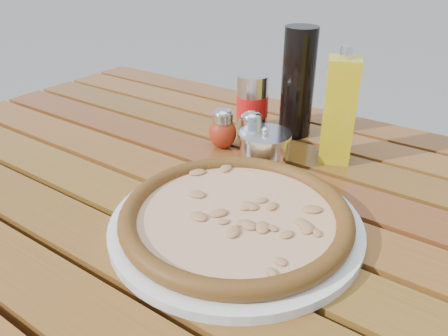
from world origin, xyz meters
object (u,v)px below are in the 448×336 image
Objects in this scene: table at (217,226)px; parmesan_tin at (264,147)px; pizza at (236,215)px; pepper_shaker at (223,129)px; plate at (236,224)px; oregano_shaker at (251,132)px; dark_bottle at (298,83)px; soda_can at (252,103)px; olive_oil_cruet at (339,110)px.

parmesan_tin is (0.02, 0.13, 0.11)m from table.
table is 0.15m from pizza.
pepper_shaker reaches higher than pizza.
table is at bearing -96.87° from parmesan_tin.
plate is 2.91× the size of parmesan_tin.
pepper_shaker is 1.00× the size of oregano_shaker.
plate is 0.38m from dark_bottle.
dark_bottle is (0.03, 0.12, 0.07)m from oregano_shaker.
pizza is at bearing -70.64° from parmesan_tin.
soda_can reaches higher than table.
soda_can is (-0.00, 0.11, 0.02)m from pepper_shaker.
olive_oil_cruet is (0.03, 0.29, 0.09)m from plate.
olive_oil_cruet is at bearing 84.31° from plate.
pepper_shaker is 0.06m from oregano_shaker.
oregano_shaker is 0.06m from parmesan_tin.
pepper_shaker is 0.22m from olive_oil_cruet.
dark_bottle is at bearing 150.11° from olive_oil_cruet.
dark_bottle reaches higher than pizza.
plate is 0.21m from parmesan_tin.
oregano_shaker is (-0.12, 0.23, 0.03)m from plate.
soda_can is at bearing -158.89° from dark_bottle.
olive_oil_cruet is (0.20, 0.08, 0.06)m from pepper_shaker.
oregano_shaker reaches higher than parmesan_tin.
soda_can reaches higher than pepper_shaker.
dark_bottle reaches higher than parmesan_tin.
pizza is at bearing -40.73° from table.
plate is (0.09, -0.07, 0.08)m from table.
pepper_shaker is (-0.17, 0.21, 0.03)m from plate.
oregano_shaker is 0.15m from dark_bottle.
soda_can reaches higher than oregano_shaker.
pepper_shaker reaches higher than table.
soda_can reaches higher than pizza.
olive_oil_cruet is 1.70× the size of parmesan_tin.
dark_bottle is at bearing 103.68° from plate.
soda_can is at bearing 118.10° from pizza.
table is 17.07× the size of oregano_shaker.
pizza is 1.96× the size of olive_oil_cruet.
olive_oil_cruet reaches higher than soda_can.
pizza is 0.26m from oregano_shaker.
pizza is at bearing -61.90° from soda_can.
plate reaches higher than table.
oregano_shaker is (0.05, 0.02, 0.00)m from pepper_shaker.
oregano_shaker reaches higher than table.
parmesan_tin is at bearing 83.13° from table.
parmesan_tin is (0.10, -0.12, -0.03)m from soda_can.
dark_bottle is 1.78× the size of parmesan_tin.
pizza is 1.87× the size of dark_bottle.
table is at bearing 139.27° from pizza.
parmesan_tin reaches higher than plate.
table is 0.30m from olive_oil_cruet.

